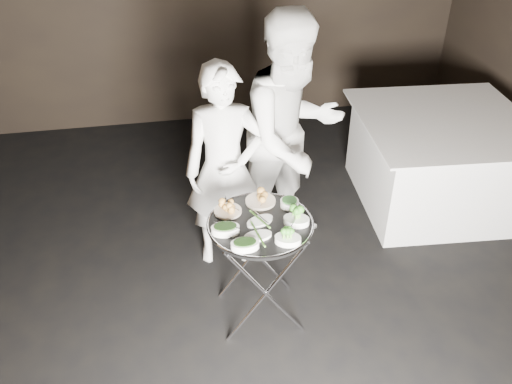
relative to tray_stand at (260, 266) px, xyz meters
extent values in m
cube|color=black|center=(-0.15, -0.30, -0.47)|extent=(6.00, 7.00, 0.05)
cylinder|color=silver|center=(0.00, -0.21, -0.06)|extent=(0.54, 0.03, 0.80)
cylinder|color=silver|center=(0.00, -0.21, -0.06)|extent=(0.54, 0.03, 0.80)
cylinder|color=silver|center=(0.00, 0.21, -0.06)|extent=(0.54, 0.03, 0.80)
cylinder|color=silver|center=(0.00, 0.21, -0.06)|extent=(0.54, 0.03, 0.80)
cylinder|color=silver|center=(-0.23, 0.00, 0.32)|extent=(0.02, 0.46, 0.02)
cylinder|color=silver|center=(0.23, 0.00, 0.32)|extent=(0.02, 0.46, 0.02)
cylinder|color=black|center=(0.00, 0.00, 0.35)|extent=(0.67, 0.67, 0.03)
torus|color=silver|center=(0.00, 0.00, 0.36)|extent=(0.69, 0.69, 0.01)
cylinder|color=beige|center=(-0.19, 0.15, 0.37)|extent=(0.18, 0.18, 0.02)
cylinder|color=beige|center=(0.04, 0.22, 0.37)|extent=(0.20, 0.20, 0.02)
cylinder|color=white|center=(0.22, 0.14, 0.39)|extent=(0.12, 0.12, 0.05)
cylinder|color=silver|center=(-0.18, 0.16, 0.41)|extent=(0.13, 0.14, 0.01)
cylinder|color=silver|center=(0.05, 0.21, 0.41)|extent=(0.05, 0.17, 0.01)
cylinder|color=silver|center=(0.23, 0.13, 0.41)|extent=(0.07, 0.17, 0.01)
cylinder|color=silver|center=(-0.22, -0.05, 0.41)|extent=(0.16, 0.10, 0.01)
cylinder|color=silver|center=(0.22, -0.05, 0.41)|extent=(0.10, 0.15, 0.01)
cylinder|color=silver|center=(0.00, 0.01, 0.41)|extent=(0.08, 0.16, 0.01)
imported|color=white|center=(-0.14, 0.68, 0.36)|extent=(0.61, 0.42, 1.62)
imported|color=white|center=(0.40, 0.81, 0.51)|extent=(1.15, 1.05, 1.92)
cube|color=white|center=(1.83, 1.12, -0.05)|extent=(1.29, 1.29, 0.81)
cube|color=white|center=(1.83, 1.12, 0.37)|extent=(1.45, 1.45, 0.02)
camera|label=1|loc=(-0.52, -2.69, 2.46)|focal=38.00mm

